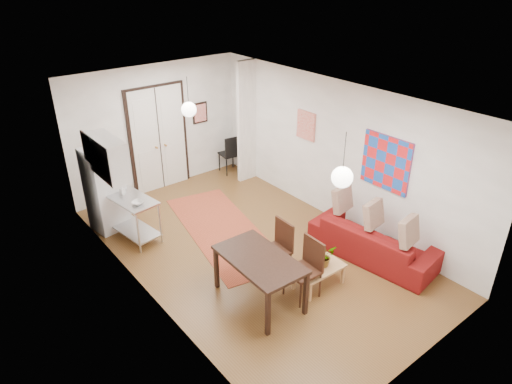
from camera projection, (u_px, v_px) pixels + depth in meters
floor at (252, 249)px, 8.61m from camera, size 7.00×7.00×0.00m
ceiling at (251, 99)px, 7.29m from camera, size 4.20×7.00×0.02m
wall_back at (157, 128)px, 10.38m from camera, size 4.20×0.02×2.90m
wall_front at (430, 278)px, 5.52m from camera, size 4.20×0.02×2.90m
wall_left at (141, 219)px, 6.79m from camera, size 0.02×7.00×2.90m
wall_right at (334, 152)px, 9.12m from camera, size 0.02×7.00×2.90m
double_doors at (159, 139)px, 10.47m from camera, size 1.44×0.06×2.50m
stub_partition at (247, 123)px, 10.75m from camera, size 0.50×0.10×2.90m
wall_cabinet at (108, 157)px, 7.72m from camera, size 0.35×1.00×0.70m
painting_popart at (386, 163)px, 8.14m from camera, size 0.05×1.00×1.00m
painting_abstract at (306, 125)px, 9.50m from camera, size 0.05×0.50×0.60m
poster_back at (200, 113)px, 10.93m from camera, size 0.40×0.03×0.50m
print_left at (88, 148)px, 7.96m from camera, size 0.03×0.44×0.54m
pendant_back at (189, 109)px, 8.98m from camera, size 0.30×0.30×0.80m
pendant_front at (342, 177)px, 6.20m from camera, size 0.30×0.30×0.80m
kilim_rug at (223, 230)px, 9.22m from camera, size 1.97×3.65×0.01m
sofa at (373, 241)px, 8.26m from camera, size 1.21×2.41×0.67m
coffee_table at (319, 270)px, 7.51m from camera, size 0.87×0.49×0.38m
potted_plant at (324, 256)px, 7.45m from camera, size 0.34×0.30×0.37m
kitchen_counter at (133, 213)px, 8.75m from camera, size 0.72×1.20×0.87m
bowl at (138, 203)px, 8.39m from camera, size 0.27×0.27×0.05m
soap_bottle at (122, 190)px, 8.71m from camera, size 0.11×0.11×0.18m
fridge at (105, 189)px, 8.95m from camera, size 0.69×0.69×1.73m
dining_table at (259, 263)px, 7.02m from camera, size 0.88×1.49×0.81m
dining_chair_near at (270, 244)px, 7.73m from camera, size 0.49×0.69×1.00m
dining_chair_far at (298, 263)px, 7.25m from camera, size 0.49×0.69×1.00m
black_side_chair at (227, 149)px, 11.57m from camera, size 0.51×0.51×1.00m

